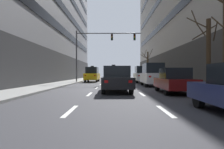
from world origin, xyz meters
TOP-DOWN VIEW (x-y plane):
  - ground_plane at (0.00, 0.00)m, footprint 120.00×120.00m
  - sidewalk_left at (-6.20, 0.00)m, footprint 2.94×80.00m
  - sidewalk_right at (6.20, 0.00)m, footprint 2.94×80.00m
  - lane_stripe_l1_s2 at (-1.58, -8.00)m, footprint 0.16×2.00m
  - lane_stripe_l1_s3 at (-1.58, -3.00)m, footprint 0.16×2.00m
  - lane_stripe_l1_s4 at (-1.58, 2.00)m, footprint 0.16×2.00m
  - lane_stripe_l1_s5 at (-1.58, 7.00)m, footprint 0.16×2.00m
  - lane_stripe_l1_s6 at (-1.58, 12.00)m, footprint 0.16×2.00m
  - lane_stripe_l1_s7 at (-1.58, 17.00)m, footprint 0.16×2.00m
  - lane_stripe_l1_s8 at (-1.58, 22.00)m, footprint 0.16×2.00m
  - lane_stripe_l1_s9 at (-1.58, 27.00)m, footprint 0.16×2.00m
  - lane_stripe_l1_s10 at (-1.58, 32.00)m, footprint 0.16×2.00m
  - lane_stripe_l2_s2 at (1.58, -8.00)m, footprint 0.16×2.00m
  - lane_stripe_l2_s3 at (1.58, -3.00)m, footprint 0.16×2.00m
  - lane_stripe_l2_s4 at (1.58, 2.00)m, footprint 0.16×2.00m
  - lane_stripe_l2_s5 at (1.58, 7.00)m, footprint 0.16×2.00m
  - lane_stripe_l2_s6 at (1.58, 12.00)m, footprint 0.16×2.00m
  - lane_stripe_l2_s7 at (1.58, 17.00)m, footprint 0.16×2.00m
  - lane_stripe_l2_s8 at (1.58, 22.00)m, footprint 0.16×2.00m
  - lane_stripe_l2_s9 at (1.58, 27.00)m, footprint 0.16×2.00m
  - lane_stripe_l2_s10 at (1.58, 32.00)m, footprint 0.16×2.00m
  - taxi_driving_0 at (-3.26, 13.32)m, footprint 1.96×4.49m
  - car_driving_1 at (0.04, -1.61)m, footprint 2.11×4.67m
  - taxi_driving_2 at (-0.11, 10.59)m, footprint 1.97×4.59m
  - car_parked_1 at (3.68, -2.40)m, footprint 1.87×4.26m
  - car_parked_2 at (3.69, 4.01)m, footprint 1.98×4.61m
  - car_parked_3 at (3.69, 10.91)m, footprint 1.97×4.57m
  - traffic_signal_0 at (-2.18, 11.08)m, footprint 8.81×0.35m
  - street_tree_0 at (5.87, 18.71)m, footprint 2.14×2.13m
  - street_tree_2 at (5.86, -2.25)m, footprint 1.98×2.17m

SIDE VIEW (x-z plane):
  - ground_plane at x=0.00m, z-range 0.00..0.00m
  - lane_stripe_l1_s2 at x=-1.58m, z-range 0.00..0.01m
  - lane_stripe_l1_s3 at x=-1.58m, z-range 0.00..0.01m
  - lane_stripe_l1_s4 at x=-1.58m, z-range 0.00..0.01m
  - lane_stripe_l1_s5 at x=-1.58m, z-range 0.00..0.01m
  - lane_stripe_l1_s6 at x=-1.58m, z-range 0.00..0.01m
  - lane_stripe_l1_s7 at x=-1.58m, z-range 0.00..0.01m
  - lane_stripe_l1_s8 at x=-1.58m, z-range 0.00..0.01m
  - lane_stripe_l1_s9 at x=-1.58m, z-range 0.00..0.01m
  - lane_stripe_l1_s10 at x=-1.58m, z-range 0.00..0.01m
  - lane_stripe_l2_s2 at x=1.58m, z-range 0.00..0.01m
  - lane_stripe_l2_s3 at x=1.58m, z-range 0.00..0.01m
  - lane_stripe_l2_s4 at x=1.58m, z-range 0.00..0.01m
  - lane_stripe_l2_s5 at x=1.58m, z-range 0.00..0.01m
  - lane_stripe_l2_s6 at x=1.58m, z-range 0.00..0.01m
  - lane_stripe_l2_s7 at x=1.58m, z-range 0.00..0.01m
  - lane_stripe_l2_s8 at x=1.58m, z-range 0.00..0.01m
  - lane_stripe_l2_s9 at x=1.58m, z-range 0.00..0.01m
  - lane_stripe_l2_s10 at x=1.58m, z-range 0.00..0.01m
  - sidewalk_left at x=-6.20m, z-range 0.00..0.14m
  - sidewalk_right at x=6.20m, z-range 0.00..0.14m
  - car_parked_1 at x=3.68m, z-range -0.01..1.57m
  - car_driving_1 at x=0.04m, z-range -0.01..1.71m
  - taxi_driving_0 at x=-3.26m, z-range -0.09..2.24m
  - car_parked_3 at x=3.69m, z-range -0.01..2.19m
  - taxi_driving_2 at x=-0.11m, z-range -0.10..2.30m
  - car_parked_2 at x=3.69m, z-range -0.01..2.21m
  - street_tree_2 at x=5.86m, z-range -0.09..5.37m
  - street_tree_0 at x=5.87m, z-range 0.11..5.50m
  - traffic_signal_0 at x=-2.18m, z-range 1.67..8.55m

